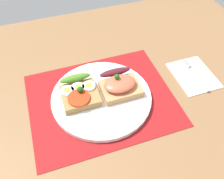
% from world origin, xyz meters
% --- Properties ---
extents(ground_plane, '(1.20, 0.90, 0.03)m').
position_xyz_m(ground_plane, '(0.00, 0.00, -0.02)').
color(ground_plane, olive).
extents(placemat, '(0.38, 0.31, 0.00)m').
position_xyz_m(placemat, '(0.00, 0.00, 0.00)').
color(placemat, maroon).
rests_on(placemat, ground_plane).
extents(plate, '(0.27, 0.27, 0.01)m').
position_xyz_m(plate, '(0.00, 0.00, 0.01)').
color(plate, white).
rests_on(plate, placemat).
extents(sandwich_egg_tomato, '(0.10, 0.10, 0.04)m').
position_xyz_m(sandwich_egg_tomato, '(-0.06, 0.02, 0.03)').
color(sandwich_egg_tomato, '#A67D44').
rests_on(sandwich_egg_tomato, plate).
extents(sandwich_salmon, '(0.10, 0.09, 0.06)m').
position_xyz_m(sandwich_salmon, '(0.05, 0.01, 0.04)').
color(sandwich_salmon, tan).
rests_on(sandwich_salmon, plate).
extents(napkin, '(0.11, 0.14, 0.01)m').
position_xyz_m(napkin, '(0.28, -0.00, 0.00)').
color(napkin, white).
rests_on(napkin, ground_plane).
extents(fork, '(0.02, 0.14, 0.00)m').
position_xyz_m(fork, '(0.29, 0.00, 0.01)').
color(fork, '#B7B7BC').
rests_on(fork, napkin).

